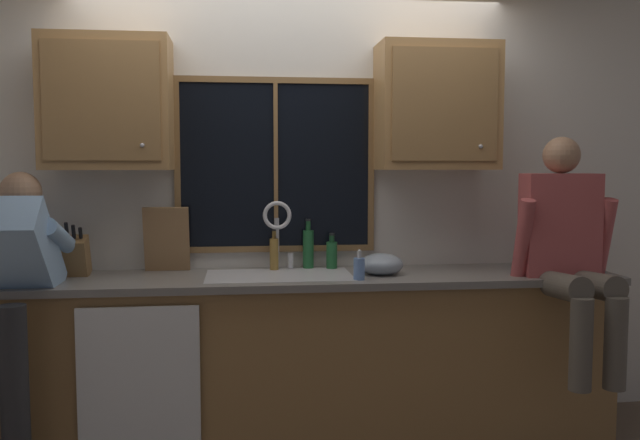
% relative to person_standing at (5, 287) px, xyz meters
% --- Properties ---
extents(back_wall, '(5.89, 0.12, 2.55)m').
position_rel_person_standing_xyz_m(back_wall, '(1.44, 0.64, 0.34)').
color(back_wall, silver).
rests_on(back_wall, floor).
extents(window_glass, '(1.10, 0.02, 0.95)m').
position_rel_person_standing_xyz_m(window_glass, '(1.35, 0.57, 0.59)').
color(window_glass, black).
extents(window_frame_top, '(1.17, 0.02, 0.04)m').
position_rel_person_standing_xyz_m(window_frame_top, '(1.35, 0.56, 1.08)').
color(window_frame_top, brown).
extents(window_frame_bottom, '(1.17, 0.02, 0.04)m').
position_rel_person_standing_xyz_m(window_frame_bottom, '(1.35, 0.56, 0.10)').
color(window_frame_bottom, brown).
extents(window_frame_left, '(0.03, 0.02, 0.95)m').
position_rel_person_standing_xyz_m(window_frame_left, '(0.78, 0.56, 0.59)').
color(window_frame_left, brown).
extents(window_frame_right, '(0.04, 0.02, 0.95)m').
position_rel_person_standing_xyz_m(window_frame_right, '(1.91, 0.56, 0.59)').
color(window_frame_right, brown).
extents(window_mullion_center, '(0.02, 0.02, 0.95)m').
position_rel_person_standing_xyz_m(window_mullion_center, '(1.35, 0.56, 0.59)').
color(window_mullion_center, brown).
extents(lower_cabinet_run, '(3.49, 0.58, 0.88)m').
position_rel_person_standing_xyz_m(lower_cabinet_run, '(1.44, 0.29, -0.50)').
color(lower_cabinet_run, olive).
rests_on(lower_cabinet_run, floor).
extents(countertop, '(3.55, 0.62, 0.04)m').
position_rel_person_standing_xyz_m(countertop, '(1.44, 0.27, -0.04)').
color(countertop, slate).
rests_on(countertop, lower_cabinet_run).
extents(dishwasher_front, '(0.60, 0.02, 0.74)m').
position_rel_person_standing_xyz_m(dishwasher_front, '(0.63, -0.03, -0.48)').
color(dishwasher_front, white).
extents(upper_cabinet_left, '(0.68, 0.36, 0.72)m').
position_rel_person_standing_xyz_m(upper_cabinet_left, '(0.43, 0.41, 0.92)').
color(upper_cabinet_left, '#A87A47').
extents(upper_cabinet_right, '(0.68, 0.36, 0.72)m').
position_rel_person_standing_xyz_m(upper_cabinet_right, '(2.27, 0.41, 0.92)').
color(upper_cabinet_right, '#A87A47').
extents(sink, '(0.80, 0.46, 0.21)m').
position_rel_person_standing_xyz_m(sink, '(1.35, 0.28, -0.11)').
color(sink, '#B7B7BC').
rests_on(sink, lower_cabinet_run).
extents(faucet, '(0.18, 0.09, 0.40)m').
position_rel_person_standing_xyz_m(faucet, '(1.35, 0.46, 0.24)').
color(faucet, silver).
rests_on(faucet, countertop).
extents(person_standing, '(0.53, 0.72, 1.49)m').
position_rel_person_standing_xyz_m(person_standing, '(0.00, 0.00, 0.00)').
color(person_standing, '#262628').
rests_on(person_standing, floor).
extents(person_sitting_on_counter, '(0.54, 0.61, 1.26)m').
position_rel_person_standing_xyz_m(person_sitting_on_counter, '(2.88, 0.01, 0.17)').
color(person_sitting_on_counter, '#595147').
rests_on(person_sitting_on_counter, countertop).
extents(knife_block, '(0.12, 0.18, 0.32)m').
position_rel_person_standing_xyz_m(knife_block, '(0.25, 0.38, 0.09)').
color(knife_block, olive).
rests_on(knife_block, countertop).
extents(cutting_board, '(0.25, 0.10, 0.37)m').
position_rel_person_standing_xyz_m(cutting_board, '(0.72, 0.49, 0.17)').
color(cutting_board, '#997047').
rests_on(cutting_board, countertop).
extents(mixing_bowl, '(0.24, 0.24, 0.12)m').
position_rel_person_standing_xyz_m(mixing_bowl, '(1.91, 0.26, 0.04)').
color(mixing_bowl, '#8C99A8').
rests_on(mixing_bowl, countertop).
extents(soap_dispenser, '(0.06, 0.07, 0.16)m').
position_rel_person_standing_xyz_m(soap_dispenser, '(1.76, 0.09, 0.05)').
color(soap_dispenser, '#668CCC').
rests_on(soap_dispenser, countertop).
extents(bottle_green_glass, '(0.06, 0.06, 0.29)m').
position_rel_person_standing_xyz_m(bottle_green_glass, '(1.53, 0.52, 0.10)').
color(bottle_green_glass, '#1E592D').
rests_on(bottle_green_glass, countertop).
extents(bottle_tall_clear, '(0.05, 0.05, 0.24)m').
position_rel_person_standing_xyz_m(bottle_tall_clear, '(1.33, 0.48, 0.08)').
color(bottle_tall_clear, olive).
rests_on(bottle_tall_clear, countertop).
extents(bottle_amber_small, '(0.06, 0.06, 0.21)m').
position_rel_person_standing_xyz_m(bottle_amber_small, '(1.67, 0.49, 0.07)').
color(bottle_amber_small, '#1E592D').
rests_on(bottle_amber_small, countertop).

